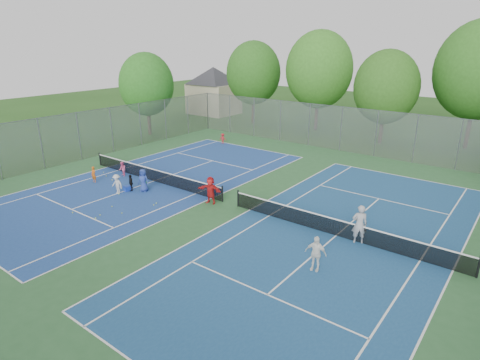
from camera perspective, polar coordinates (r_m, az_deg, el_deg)
name	(u,v)px	position (r m, az deg, el deg)	size (l,w,h in m)	color
ground	(230,204)	(24.71, -1.41, -3.46)	(120.00, 120.00, 0.00)	#214B17
court_pad	(230,204)	(24.71, -1.41, -3.44)	(32.00, 32.00, 0.01)	#2B5A30
court_left	(154,181)	(29.32, -12.16, -0.15)	(10.97, 23.77, 0.01)	navy
court_right	(336,236)	(21.43, 13.52, -7.70)	(10.97, 23.77, 0.01)	navy
net_left	(153,175)	(29.18, -12.22, 0.66)	(12.87, 0.10, 0.91)	black
net_right	(337,228)	(21.24, 13.61, -6.64)	(12.87, 0.10, 0.91)	black
fence_north	(341,129)	(37.43, 14.16, 7.05)	(32.00, 0.10, 4.00)	gray
fence_west	(79,137)	(35.91, -21.91, 5.74)	(32.00, 0.10, 4.00)	gray
house	(213,82)	(55.59, -3.79, 13.71)	(11.03, 11.03, 7.30)	#B7A88C
tree_nw	(253,73)	(48.94, 1.92, 14.96)	(6.40, 6.40, 9.58)	#443326
tree_nl	(319,70)	(45.64, 11.20, 15.13)	(7.20, 7.20, 10.69)	#443326
tree_nc	(386,87)	(40.88, 20.07, 12.30)	(6.00, 6.00, 8.85)	#443326
tree_nr	(480,70)	(42.17, 30.92, 13.24)	(7.60, 7.60, 11.42)	#443326
tree_side_w	(146,84)	(43.56, -13.17, 13.10)	(5.60, 5.60, 8.47)	#443326
ball_crate	(127,189)	(27.84, -15.76, -1.17)	(0.39, 0.39, 0.34)	#1839B4
ball_hopper	(145,186)	(27.85, -13.33, -0.78)	(0.25, 0.25, 0.50)	green
student_a	(94,175)	(30.11, -20.10, 0.74)	(0.43, 0.28, 1.17)	#D15A13
student_b	(123,169)	(30.83, -16.36, 1.50)	(0.53, 0.42, 1.10)	#EB5B91
student_c	(117,184)	(27.35, -17.09, -0.57)	(0.86, 0.49, 1.33)	beige
student_d	(131,183)	(27.63, -15.27, -0.39)	(0.67, 0.28, 1.15)	black
student_e	(143,180)	(27.28, -13.59, -0.05)	(0.76, 0.49, 1.55)	#273E90
student_f	(210,190)	(24.61, -4.22, -1.46)	(1.59, 0.51, 1.72)	red
child_far_baseline	(223,139)	(39.22, -2.47, 5.91)	(0.65, 0.37, 1.00)	red
instructor	(360,224)	(20.61, 16.64, -6.06)	(0.74, 0.48, 2.02)	#959598
teen_court_b	(316,253)	(17.93, 10.70, -10.21)	(0.96, 0.40, 1.63)	white
tennis_ball_0	(100,215)	(24.46, -19.28, -4.76)	(0.07, 0.07, 0.07)	#B1C82E
tennis_ball_1	(104,173)	(32.17, -18.81, 1.00)	(0.07, 0.07, 0.07)	#B2C32D
tennis_ball_2	(96,218)	(24.13, -19.85, -5.16)	(0.07, 0.07, 0.07)	#C8F438
tennis_ball_3	(154,205)	(25.02, -12.17, -3.53)	(0.07, 0.07, 0.07)	#C4D732
tennis_ball_4	(73,213)	(25.37, -22.71, -4.33)	(0.07, 0.07, 0.07)	#C1D130
tennis_ball_5	(119,194)	(27.37, -16.83, -1.93)	(0.07, 0.07, 0.07)	#CFF338
tennis_ball_6	(122,213)	(24.34, -16.45, -4.57)	(0.07, 0.07, 0.07)	#AFCA2E
tennis_ball_7	(112,180)	(30.24, -17.72, -0.01)	(0.07, 0.07, 0.07)	yellow
tennis_ball_8	(156,203)	(25.26, -11.81, -3.28)	(0.07, 0.07, 0.07)	#C8EB36
tennis_ball_9	(106,176)	(31.22, -18.49, 0.50)	(0.07, 0.07, 0.07)	gold
tennis_ball_10	(112,207)	(25.45, -17.74, -3.64)	(0.07, 0.07, 0.07)	#B9CC2F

